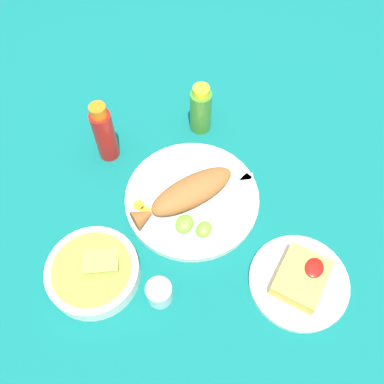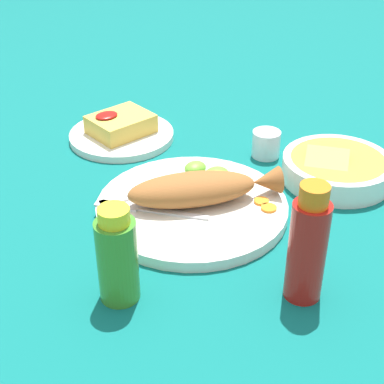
{
  "view_description": "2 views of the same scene",
  "coord_description": "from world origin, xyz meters",
  "px_view_note": "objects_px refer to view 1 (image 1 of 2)",
  "views": [
    {
      "loc": [
        -0.43,
        -0.24,
        0.86
      ],
      "look_at": [
        0.0,
        0.0,
        0.04
      ],
      "focal_mm": 40.0,
      "sensor_mm": 36.0,
      "label": 1
    },
    {
      "loc": [
        0.52,
        0.59,
        0.53
      ],
      "look_at": [
        0.0,
        0.0,
        0.04
      ],
      "focal_mm": 55.0,
      "sensor_mm": 36.0,
      "label": 2
    }
  ],
  "objects_px": {
    "main_plate": "(192,198)",
    "fried_fish": "(187,194)",
    "guacamole_bowl": "(93,272)",
    "side_plate_fries": "(299,282)",
    "fork_near": "(220,179)",
    "fork_far": "(227,197)",
    "hot_sauce_bottle_green": "(201,110)",
    "salt_cup": "(159,293)",
    "hot_sauce_bottle_red": "(104,133)"
  },
  "relations": [
    {
      "from": "main_plate",
      "to": "fork_far",
      "type": "xyz_separation_m",
      "value": [
        0.04,
        -0.07,
        0.01
      ]
    },
    {
      "from": "fork_near",
      "to": "guacamole_bowl",
      "type": "xyz_separation_m",
      "value": [
        -0.33,
        0.12,
        0.0
      ]
    },
    {
      "from": "hot_sauce_bottle_red",
      "to": "salt_cup",
      "type": "relative_size",
      "value": 3.21
    },
    {
      "from": "side_plate_fries",
      "to": "guacamole_bowl",
      "type": "relative_size",
      "value": 1.08
    },
    {
      "from": "main_plate",
      "to": "hot_sauce_bottle_green",
      "type": "bearing_deg",
      "value": 23.35
    },
    {
      "from": "fried_fish",
      "to": "hot_sauce_bottle_green",
      "type": "xyz_separation_m",
      "value": [
        0.21,
        0.08,
        0.02
      ]
    },
    {
      "from": "fork_far",
      "to": "salt_cup",
      "type": "bearing_deg",
      "value": -170.49
    },
    {
      "from": "hot_sauce_bottle_green",
      "to": "hot_sauce_bottle_red",
      "type": "bearing_deg",
      "value": 139.71
    },
    {
      "from": "main_plate",
      "to": "hot_sauce_bottle_green",
      "type": "distance_m",
      "value": 0.23
    },
    {
      "from": "fork_near",
      "to": "fork_far",
      "type": "bearing_deg",
      "value": -76.78
    },
    {
      "from": "fork_near",
      "to": "fried_fish",
      "type": "bearing_deg",
      "value": -150.83
    },
    {
      "from": "fried_fish",
      "to": "guacamole_bowl",
      "type": "relative_size",
      "value": 1.29
    },
    {
      "from": "fried_fish",
      "to": "fork_near",
      "type": "distance_m",
      "value": 0.1
    },
    {
      "from": "main_plate",
      "to": "fork_far",
      "type": "height_order",
      "value": "fork_far"
    },
    {
      "from": "fork_near",
      "to": "guacamole_bowl",
      "type": "distance_m",
      "value": 0.35
    },
    {
      "from": "fork_far",
      "to": "guacamole_bowl",
      "type": "distance_m",
      "value": 0.34
    },
    {
      "from": "fried_fish",
      "to": "guacamole_bowl",
      "type": "height_order",
      "value": "fried_fish"
    },
    {
      "from": "fried_fish",
      "to": "fork_near",
      "type": "height_order",
      "value": "fried_fish"
    },
    {
      "from": "fork_far",
      "to": "salt_cup",
      "type": "relative_size",
      "value": 3.48
    },
    {
      "from": "fork_far",
      "to": "salt_cup",
      "type": "height_order",
      "value": "salt_cup"
    },
    {
      "from": "fried_fish",
      "to": "hot_sauce_bottle_green",
      "type": "relative_size",
      "value": 1.76
    },
    {
      "from": "fork_far",
      "to": "main_plate",
      "type": "bearing_deg",
      "value": 131.38
    },
    {
      "from": "salt_cup",
      "to": "guacamole_bowl",
      "type": "xyz_separation_m",
      "value": [
        -0.03,
        0.14,
        0.0
      ]
    },
    {
      "from": "fried_fish",
      "to": "hot_sauce_bottle_red",
      "type": "xyz_separation_m",
      "value": [
        0.03,
        0.24,
        0.04
      ]
    },
    {
      "from": "salt_cup",
      "to": "side_plate_fries",
      "type": "xyz_separation_m",
      "value": [
        0.16,
        -0.24,
        -0.01
      ]
    },
    {
      "from": "main_plate",
      "to": "side_plate_fries",
      "type": "bearing_deg",
      "value": -103.02
    },
    {
      "from": "fork_near",
      "to": "hot_sauce_bottle_red",
      "type": "xyz_separation_m",
      "value": [
        -0.05,
        0.28,
        0.06
      ]
    },
    {
      "from": "fried_fish",
      "to": "fork_far",
      "type": "relative_size",
      "value": 1.34
    },
    {
      "from": "main_plate",
      "to": "hot_sauce_bottle_red",
      "type": "height_order",
      "value": "hot_sauce_bottle_red"
    },
    {
      "from": "fork_near",
      "to": "salt_cup",
      "type": "relative_size",
      "value": 3.03
    },
    {
      "from": "main_plate",
      "to": "fried_fish",
      "type": "xyz_separation_m",
      "value": [
        -0.01,
        0.01,
        0.03
      ]
    },
    {
      "from": "guacamole_bowl",
      "to": "salt_cup",
      "type": "bearing_deg",
      "value": -79.03
    },
    {
      "from": "hot_sauce_bottle_green",
      "to": "salt_cup",
      "type": "xyz_separation_m",
      "value": [
        -0.43,
        -0.14,
        -0.04
      ]
    },
    {
      "from": "main_plate",
      "to": "fried_fish",
      "type": "relative_size",
      "value": 1.25
    },
    {
      "from": "fried_fish",
      "to": "side_plate_fries",
      "type": "distance_m",
      "value": 0.3
    },
    {
      "from": "fork_near",
      "to": "side_plate_fries",
      "type": "relative_size",
      "value": 0.78
    },
    {
      "from": "salt_cup",
      "to": "side_plate_fries",
      "type": "distance_m",
      "value": 0.29
    },
    {
      "from": "salt_cup",
      "to": "side_plate_fries",
      "type": "relative_size",
      "value": 0.26
    },
    {
      "from": "fried_fish",
      "to": "fork_near",
      "type": "bearing_deg",
      "value": 3.33
    },
    {
      "from": "salt_cup",
      "to": "fried_fish",
      "type": "bearing_deg",
      "value": 15.1
    },
    {
      "from": "side_plate_fries",
      "to": "guacamole_bowl",
      "type": "distance_m",
      "value": 0.42
    },
    {
      "from": "fork_near",
      "to": "hot_sauce_bottle_green",
      "type": "xyz_separation_m",
      "value": [
        0.13,
        0.12,
        0.05
      ]
    },
    {
      "from": "fried_fish",
      "to": "side_plate_fries",
      "type": "relative_size",
      "value": 1.19
    },
    {
      "from": "hot_sauce_bottle_red",
      "to": "hot_sauce_bottle_green",
      "type": "bearing_deg",
      "value": -40.29
    },
    {
      "from": "hot_sauce_bottle_red",
      "to": "guacamole_bowl",
      "type": "distance_m",
      "value": 0.32
    },
    {
      "from": "hot_sauce_bottle_red",
      "to": "hot_sauce_bottle_green",
      "type": "height_order",
      "value": "hot_sauce_bottle_red"
    },
    {
      "from": "fried_fish",
      "to": "hot_sauce_bottle_red",
      "type": "height_order",
      "value": "hot_sauce_bottle_red"
    },
    {
      "from": "main_plate",
      "to": "guacamole_bowl",
      "type": "distance_m",
      "value": 0.27
    },
    {
      "from": "fork_near",
      "to": "side_plate_fries",
      "type": "height_order",
      "value": "fork_near"
    },
    {
      "from": "main_plate",
      "to": "fork_near",
      "type": "distance_m",
      "value": 0.08
    }
  ]
}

